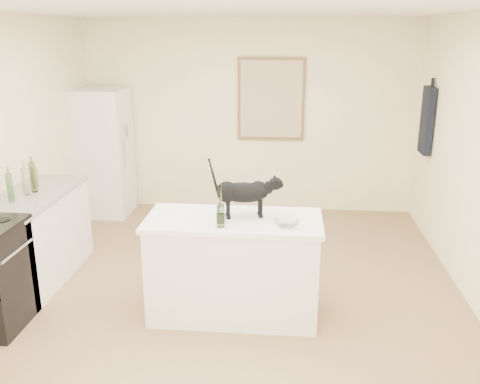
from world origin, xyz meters
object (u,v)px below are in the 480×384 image
wine_bottle (221,209)px  black_cat (243,195)px  fridge (103,153)px  glass_bowl (287,223)px

wine_bottle → black_cat: bearing=58.4°
fridge → black_cat: 3.29m
fridge → glass_bowl: (2.50, -2.69, 0.08)m
fridge → wine_bottle: (1.97, -2.76, 0.21)m
wine_bottle → glass_bowl: 0.55m
black_cat → glass_bowl: 0.45m
black_cat → glass_bowl: size_ratio=2.70×
wine_bottle → glass_bowl: (0.53, 0.07, -0.13)m
fridge → wine_bottle: fridge is taller
black_cat → wine_bottle: 0.31m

